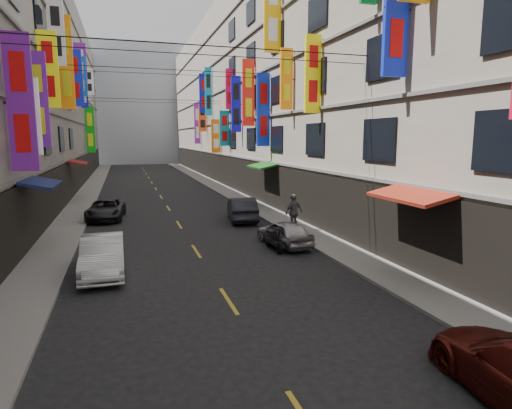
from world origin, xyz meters
TOP-DOWN VIEW (x-y plane):
  - sidewalk_left at (-6.00, 42.00)m, footprint 2.00×90.00m
  - sidewalk_right at (6.00, 42.00)m, footprint 2.00×90.00m
  - building_row_right at (11.99, 42.00)m, footprint 10.14×90.00m
  - haze_block at (0.00, 92.00)m, footprint 18.00×8.00m
  - shop_signage at (-0.23, 35.06)m, footprint 14.00×55.00m
  - street_awnings at (-1.26, 26.00)m, footprint 13.99×35.20m
  - overhead_cables at (0.00, 30.00)m, footprint 14.00×38.04m
  - lane_markings at (0.00, 39.00)m, footprint 0.12×80.20m
  - scooter_far_right at (3.26, 23.15)m, footprint 0.50×1.80m
  - car_left_mid at (-3.73, 21.88)m, footprint 1.50×4.20m
  - car_left_far at (-4.00, 32.94)m, footprint 2.38×4.51m
  - car_right_mid at (4.00, 23.75)m, footprint 1.86×3.67m
  - car_right_far at (3.75, 30.14)m, footprint 2.13×4.44m
  - pedestrian_rfar at (5.44, 26.17)m, footprint 1.28×1.01m

SIDE VIEW (x-z plane):
  - lane_markings at x=0.00m, z-range 0.00..0.01m
  - sidewalk_left at x=-6.00m, z-range 0.00..0.12m
  - sidewalk_right at x=6.00m, z-range 0.00..0.12m
  - scooter_far_right at x=3.26m, z-range -0.13..1.01m
  - car_right_mid at x=4.00m, z-range 0.00..1.20m
  - car_left_far at x=-4.00m, z-range 0.00..1.21m
  - car_left_mid at x=-3.73m, z-range 0.00..1.38m
  - car_right_far at x=3.75m, z-range 0.00..1.40m
  - pedestrian_rfar at x=5.44m, z-range 0.12..2.03m
  - street_awnings at x=-1.26m, z-range 2.80..3.20m
  - overhead_cables at x=0.00m, z-range 8.18..9.42m
  - shop_signage at x=-0.23m, z-range 3.05..15.34m
  - building_row_right at x=11.99m, z-range -0.01..18.99m
  - haze_block at x=0.00m, z-range 0.00..22.00m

